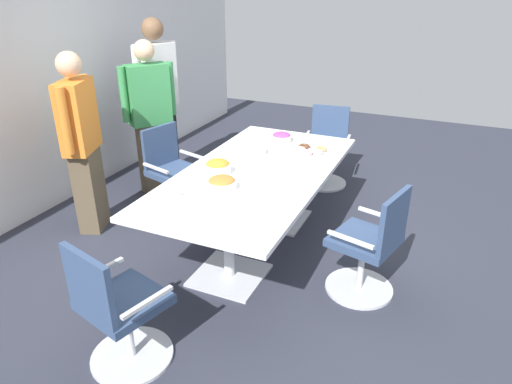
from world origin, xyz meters
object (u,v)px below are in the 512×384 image
office_chair_1 (118,313)px  office_chair_2 (370,248)px  person_standing_1 (150,117)px  snack_bowl_chips_orange (218,167)px  office_chair_0 (172,176)px  snack_bowl_candy_mix (281,137)px  snack_bowl_pretzels (222,183)px  person_standing_0 (82,143)px  plate_stack (255,151)px  person_standing_2 (159,98)px  napkin_pile (166,196)px  conference_table (256,184)px  donut_platter (311,150)px  office_chair_3 (326,151)px

office_chair_1 → office_chair_2: size_ratio=1.00×
person_standing_1 → snack_bowl_chips_orange: 1.52m
office_chair_0 → snack_bowl_candy_mix: office_chair_0 is taller
snack_bowl_pretzels → person_standing_0: bearing=86.4°
person_standing_1 → office_chair_0: bearing=86.9°
snack_bowl_candy_mix → plate_stack: (-0.43, 0.11, -0.02)m
person_standing_1 → person_standing_2: bearing=-125.3°
plate_stack → office_chair_2: bearing=-118.7°
office_chair_2 → napkin_pile: bearing=122.8°
office_chair_0 → snack_bowl_candy_mix: (0.54, -1.00, 0.39)m
conference_table → person_standing_1: person_standing_1 is taller
conference_table → snack_bowl_candy_mix: (0.84, 0.09, 0.17)m
snack_bowl_candy_mix → snack_bowl_pretzels: snack_bowl_pretzels is taller
snack_bowl_candy_mix → person_standing_0: bearing=127.6°
office_chair_0 → office_chair_1: size_ratio=1.00×
office_chair_2 → plate_stack: office_chair_2 is taller
person_standing_2 → donut_platter: person_standing_2 is taller
person_standing_1 → napkin_pile: (-1.43, -1.15, -0.11)m
office_chair_3 → snack_bowl_chips_orange: size_ratio=3.96×
office_chair_3 → donut_platter: bearing=90.5°
office_chair_0 → office_chair_2: 2.25m
person_standing_2 → donut_platter: (-0.37, -2.00, -0.23)m
person_standing_0 → plate_stack: person_standing_0 is taller
donut_platter → person_standing_1: bearing=90.4°
office_chair_1 → snack_bowl_pretzels: (1.24, -0.09, 0.39)m
snack_bowl_candy_mix → napkin_pile: (-1.62, 0.32, -0.02)m
person_standing_2 → office_chair_3: bearing=124.5°
napkin_pile → snack_bowl_candy_mix: bearing=-11.2°
plate_stack → person_standing_1: bearing=80.0°
snack_bowl_candy_mix → donut_platter: size_ratio=0.66×
person_standing_1 → snack_bowl_pretzels: bearing=86.9°
office_chair_1 → conference_table: bearing=98.5°
conference_table → office_chair_1: bearing=173.5°
person_standing_0 → person_standing_2: size_ratio=0.91×
snack_bowl_pretzels → office_chair_0: bearing=53.3°
snack_bowl_candy_mix → snack_bowl_chips_orange: bearing=168.9°
snack_bowl_chips_orange → conference_table: bearing=-59.2°
office_chair_3 → napkin_pile: (-2.46, 0.58, 0.37)m
plate_stack → napkin_pile: 1.20m
donut_platter → napkin_pile: size_ratio=1.88×
snack_bowl_pretzels → napkin_pile: size_ratio=1.46×
napkin_pile → conference_table: bearing=-27.6°
snack_bowl_pretzels → donut_platter: bearing=-19.9°
conference_table → person_standing_1: size_ratio=1.41×
office_chair_2 → plate_stack: size_ratio=3.91×
conference_table → person_standing_1: bearing=67.4°
office_chair_1 → snack_bowl_chips_orange: 1.56m
donut_platter → conference_table: bearing=156.4°
office_chair_2 → office_chair_3: bearing=39.7°
person_standing_0 → person_standing_1: bearing=155.1°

